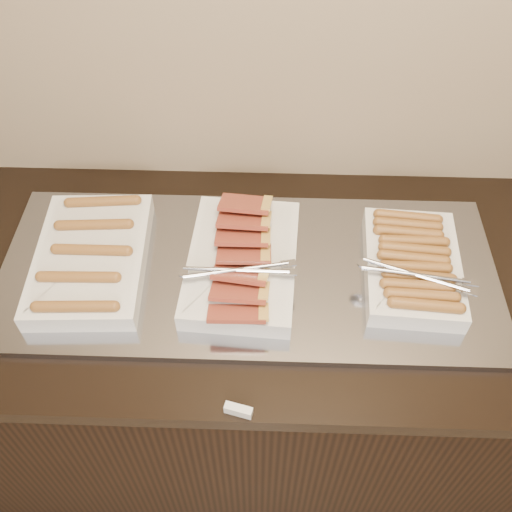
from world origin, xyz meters
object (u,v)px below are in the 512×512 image
Objects in this scene: dish_center at (242,262)px; dish_right at (413,265)px; warming_tray at (248,272)px; counter at (249,365)px; dish_left at (91,258)px.

dish_right is (0.40, -0.00, 0.00)m from dish_center.
dish_right reaches higher than warming_tray.
warming_tray is 3.54× the size of dish_right.
dish_center is at bearing -160.99° from counter.
dish_right is at bearing -2.94° from dish_left.
counter is 0.46m from warming_tray.
warming_tray is 3.03× the size of dish_left.
dish_left is 0.36m from dish_center.
warming_tray is 2.97× the size of dish_center.
warming_tray is (0.00, 0.00, 0.46)m from counter.
dish_left is at bearing -180.00° from counter.
dish_center is 0.40m from dish_right.
dish_right is at bearing -0.64° from counter.
counter is at bearing -2.62° from dish_left.
dish_right is (0.39, -0.00, 0.50)m from counter.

